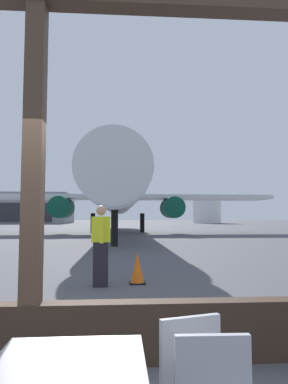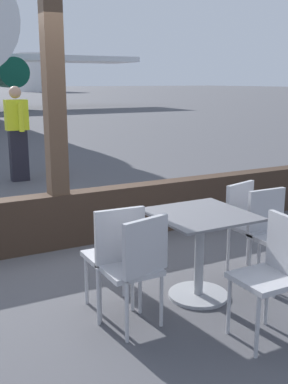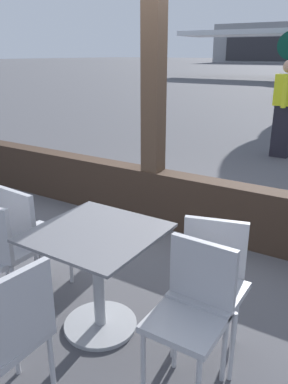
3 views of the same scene
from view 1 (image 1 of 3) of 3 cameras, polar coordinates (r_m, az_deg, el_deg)
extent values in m
plane|color=#4C4C51|center=(43.60, -5.12, -6.19)|extent=(220.00, 220.00, 0.00)
cube|color=#38281E|center=(3.87, -18.81, -21.85)|extent=(8.88, 0.24, 0.61)
cube|color=#4C3828|center=(3.70, -18.22, 2.22)|extent=(0.20, 0.20, 3.79)
cube|color=slate|center=(1.94, -12.88, -26.79)|extent=(0.79, 0.79, 0.02)
cube|color=#B2B2B7|center=(2.03, 11.61, -27.90)|extent=(0.40, 0.05, 0.40)
cube|color=#B2B2B7|center=(2.29, 7.91, -24.77)|extent=(0.40, 0.15, 0.38)
cylinder|color=silver|center=(32.21, -4.47, -0.41)|extent=(3.58, 31.44, 3.58)
cone|color=silver|center=(15.27, -5.11, 3.86)|extent=(3.41, 2.60, 3.41)
cylinder|color=black|center=(17.17, -4.97, 3.46)|extent=(3.66, 0.90, 3.66)
cube|color=silver|center=(32.97, -17.77, -0.83)|extent=(13.37, 4.20, 0.36)
cube|color=silver|center=(32.81, 8.88, -0.97)|extent=(13.37, 4.20, 0.36)
cylinder|color=#0C4C38|center=(31.02, -13.78, -2.56)|extent=(1.90, 3.20, 1.90)
cylinder|color=#0C4C38|center=(30.92, 4.79, -2.66)|extent=(1.90, 3.20, 1.90)
cube|color=#0C4C38|center=(46.79, -4.27, 3.55)|extent=(0.36, 4.40, 5.20)
cylinder|color=black|center=(17.32, -5.02, -6.11)|extent=(0.36, 0.36, 1.85)
cylinder|color=black|center=(33.07, -8.66, -5.18)|extent=(0.44, 0.44, 1.85)
cylinder|color=black|center=(33.02, -0.30, -5.23)|extent=(0.44, 0.44, 1.85)
cube|color=black|center=(7.47, -7.35, -12.02)|extent=(0.32, 0.20, 0.95)
cube|color=yellow|center=(7.41, -7.29, -6.27)|extent=(0.40, 0.22, 0.55)
sphere|color=tan|center=(7.40, -7.26, -3.13)|extent=(0.22, 0.22, 0.22)
cylinder|color=yellow|center=(7.17, -7.19, -6.54)|extent=(0.09, 0.09, 0.52)
cylinder|color=yellow|center=(7.65, -7.40, -6.39)|extent=(0.09, 0.09, 0.52)
cone|color=orange|center=(7.75, -1.13, -12.74)|extent=(0.32, 0.32, 0.69)
cube|color=black|center=(7.80, -1.13, -15.15)|extent=(0.36, 0.36, 0.03)
cube|color=gray|center=(89.47, -18.46, -2.64)|extent=(19.11, 15.47, 7.31)
cube|color=#2D2D33|center=(81.94, -19.84, -3.25)|extent=(13.38, 0.10, 4.39)
cylinder|color=white|center=(83.50, 10.57, -3.01)|extent=(6.88, 6.88, 6.39)
camera|label=2|loc=(2.81, -121.55, 9.25)|focal=43.73mm
camera|label=3|loc=(1.27, 84.50, 16.09)|focal=36.09mm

